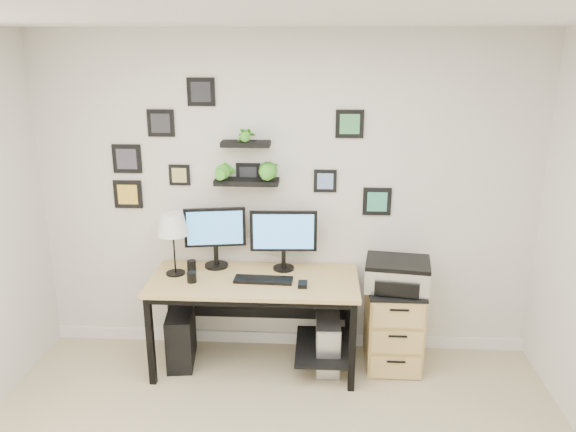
# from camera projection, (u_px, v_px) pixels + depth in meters

# --- Properties ---
(room) EXTENTS (4.00, 4.00, 4.00)m
(room) POSITION_uv_depth(u_px,v_px,m) (286.00, 338.00, 4.84)
(room) COLOR #C6B78D
(room) RESTS_ON ground
(desk) EXTENTS (1.60, 0.70, 0.75)m
(desk) POSITION_uv_depth(u_px,v_px,m) (259.00, 292.00, 4.38)
(desk) COLOR tan
(desk) RESTS_ON ground
(monitor_left) EXTENTS (0.48, 0.22, 0.50)m
(monitor_left) POSITION_uv_depth(u_px,v_px,m) (215.00, 233.00, 4.46)
(monitor_left) COLOR black
(monitor_left) RESTS_ON desk
(monitor_right) EXTENTS (0.53, 0.18, 0.49)m
(monitor_right) POSITION_uv_depth(u_px,v_px,m) (284.00, 235.00, 4.41)
(monitor_right) COLOR black
(monitor_right) RESTS_ON desk
(keyboard) EXTENTS (0.45, 0.16, 0.02)m
(keyboard) POSITION_uv_depth(u_px,v_px,m) (263.00, 280.00, 4.27)
(keyboard) COLOR black
(keyboard) RESTS_ON desk
(mouse) EXTENTS (0.07, 0.10, 0.03)m
(mouse) POSITION_uv_depth(u_px,v_px,m) (303.00, 284.00, 4.17)
(mouse) COLOR black
(mouse) RESTS_ON desk
(table_lamp) EXTENTS (0.24, 0.24, 0.49)m
(table_lamp) POSITION_uv_depth(u_px,v_px,m) (173.00, 226.00, 4.29)
(table_lamp) COLOR black
(table_lamp) RESTS_ON desk
(mug) EXTENTS (0.07, 0.07, 0.08)m
(mug) POSITION_uv_depth(u_px,v_px,m) (192.00, 277.00, 4.24)
(mug) COLOR black
(mug) RESTS_ON desk
(pen_cup) EXTENTS (0.07, 0.07, 0.09)m
(pen_cup) POSITION_uv_depth(u_px,v_px,m) (192.00, 266.00, 4.44)
(pen_cup) COLOR black
(pen_cup) RESTS_ON desk
(pc_tower_black) EXTENTS (0.25, 0.46, 0.44)m
(pc_tower_black) POSITION_uv_depth(u_px,v_px,m) (181.00, 337.00, 4.52)
(pc_tower_black) COLOR black
(pc_tower_black) RESTS_ON ground
(pc_tower_grey) EXTENTS (0.19, 0.43, 0.42)m
(pc_tower_grey) POSITION_uv_depth(u_px,v_px,m) (328.00, 343.00, 4.45)
(pc_tower_grey) COLOR gray
(pc_tower_grey) RESTS_ON ground
(file_cabinet) EXTENTS (0.43, 0.53, 0.67)m
(file_cabinet) POSITION_uv_depth(u_px,v_px,m) (393.00, 325.00, 4.46)
(file_cabinet) COLOR tan
(file_cabinet) RESTS_ON ground
(printer) EXTENTS (0.53, 0.45, 0.22)m
(printer) POSITION_uv_depth(u_px,v_px,m) (397.00, 274.00, 4.32)
(printer) COLOR silver
(printer) RESTS_ON file_cabinet
(wall_decor) EXTENTS (2.23, 0.18, 1.06)m
(wall_decor) POSITION_uv_depth(u_px,v_px,m) (242.00, 158.00, 4.34)
(wall_decor) COLOR black
(wall_decor) RESTS_ON ground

